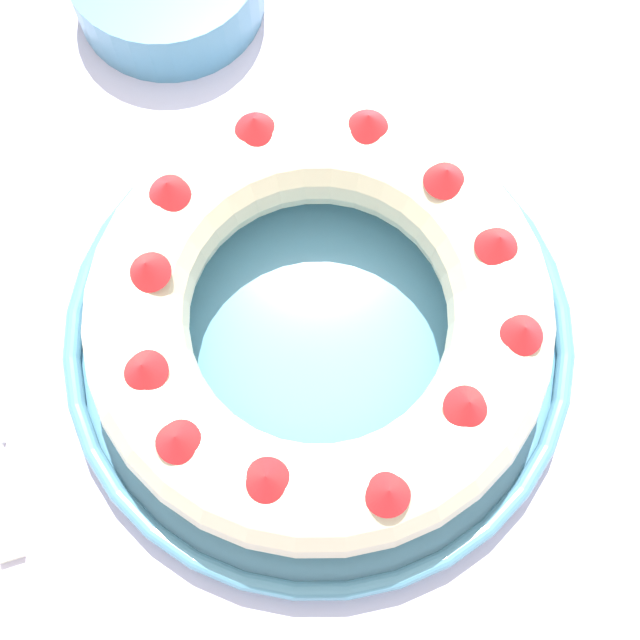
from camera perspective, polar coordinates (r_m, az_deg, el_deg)
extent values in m
plane|color=brown|center=(1.38, 0.95, -10.52)|extent=(8.00, 8.00, 0.00)
cube|color=silver|center=(0.64, 2.01, -1.21)|extent=(1.17, 1.07, 0.03)
cylinder|color=#518EB2|center=(0.62, 0.00, -1.53)|extent=(0.34, 0.34, 0.01)
torus|color=#518EB2|center=(0.61, 0.00, -1.20)|extent=(0.35, 0.35, 0.01)
torus|color=beige|center=(0.57, 0.00, 0.00)|extent=(0.30, 0.30, 0.07)
cone|color=red|center=(0.57, 8.05, 9.16)|extent=(0.03, 0.03, 0.01)
cone|color=red|center=(0.58, 3.10, 12.58)|extent=(0.03, 0.03, 0.01)
cone|color=red|center=(0.58, -4.20, 12.39)|extent=(0.04, 0.04, 0.01)
cone|color=red|center=(0.57, -9.68, 8.32)|extent=(0.04, 0.04, 0.01)
cone|color=red|center=(0.55, -10.99, 3.31)|extent=(0.04, 0.04, 0.01)
cone|color=red|center=(0.53, -11.22, -3.04)|extent=(0.04, 0.04, 0.01)
cone|color=red|center=(0.51, -9.16, -7.54)|extent=(0.04, 0.04, 0.01)
cone|color=red|center=(0.50, -3.46, -10.08)|extent=(0.04, 0.04, 0.01)
cone|color=red|center=(0.50, 4.38, -10.94)|extent=(0.04, 0.04, 0.01)
cone|color=red|center=(0.52, 9.45, -5.39)|extent=(0.04, 0.04, 0.01)
cone|color=red|center=(0.54, 12.88, -0.71)|extent=(0.03, 0.03, 0.01)
cone|color=red|center=(0.56, 11.16, 5.36)|extent=(0.04, 0.04, 0.01)
cube|color=white|center=(0.63, -19.74, -10.93)|extent=(0.02, 0.08, 0.01)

